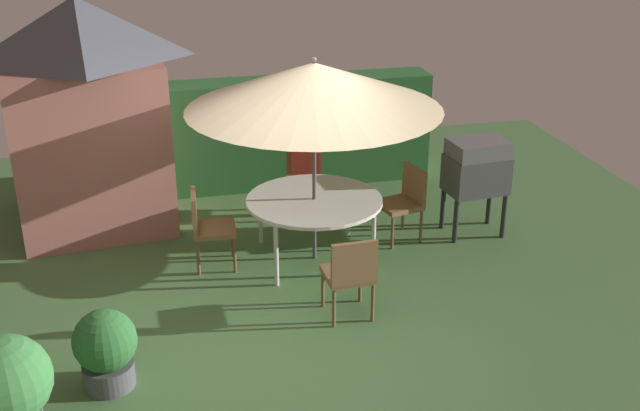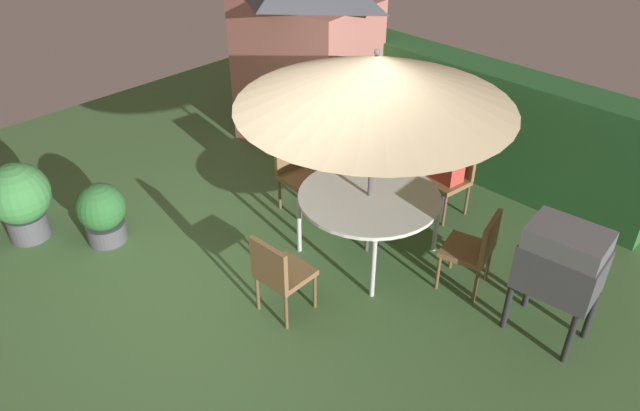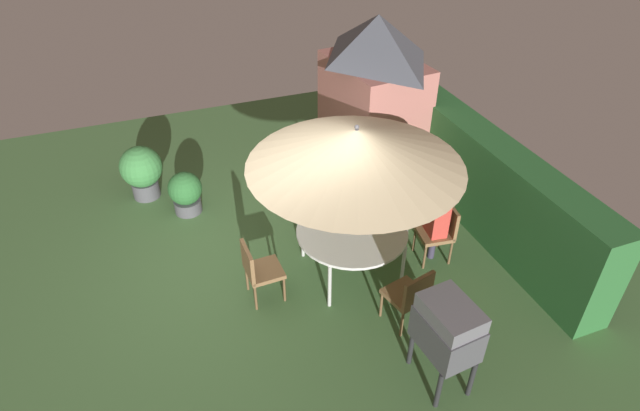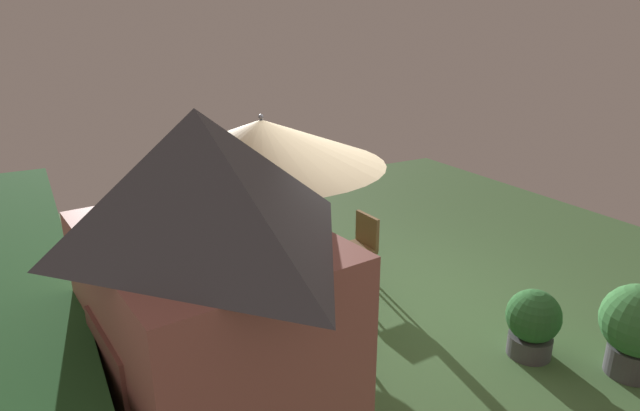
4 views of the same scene
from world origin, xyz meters
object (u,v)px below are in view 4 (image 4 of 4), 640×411
at_px(patio_table, 266,253).
at_px(chair_far_side, 308,314).
at_px(chair_toward_hedge, 359,243).
at_px(garden_shed, 210,326).
at_px(potted_plant_by_grill, 533,322).
at_px(patio_umbrella, 262,142).
at_px(bbq_grill, 195,197).
at_px(chair_toward_house, 212,238).
at_px(potted_plant_by_shed, 638,327).
at_px(person_in_red, 156,263).
at_px(chair_near_shed, 151,286).

relative_size(patio_table, chair_far_side, 1.71).
bearing_deg(chair_toward_hedge, chair_far_side, 131.17).
distance_m(garden_shed, chair_far_side, 2.05).
xyz_separation_m(chair_toward_hedge, potted_plant_by_grill, (-2.33, -0.60, -0.14)).
xyz_separation_m(patio_umbrella, bbq_grill, (2.04, 0.23, -1.19)).
bearing_deg(potted_plant_by_grill, patio_umbrella, 40.80).
bearing_deg(chair_far_side, potted_plant_by_grill, -117.50).
xyz_separation_m(bbq_grill, chair_toward_house, (-0.87, 0.05, -0.33)).
distance_m(patio_table, chair_toward_hedge, 1.38).
distance_m(patio_umbrella, chair_toward_hedge, 2.04).
distance_m(potted_plant_by_shed, potted_plant_by_grill, 0.94).
height_order(potted_plant_by_grill, person_in_red, person_in_red).
bearing_deg(chair_toward_house, potted_plant_by_grill, -146.91).
xyz_separation_m(garden_shed, person_in_red, (2.59, -0.20, -0.67)).
bearing_deg(chair_far_side, patio_table, -3.82).
distance_m(bbq_grill, chair_toward_hedge, 2.57).
xyz_separation_m(chair_toward_house, potted_plant_by_shed, (-4.16, -2.85, 0.01)).
bearing_deg(patio_table, potted_plant_by_grill, -139.20).
xyz_separation_m(patio_umbrella, potted_plant_by_shed, (-2.98, -2.57, -1.51)).
height_order(chair_toward_hedge, potted_plant_by_grill, chair_toward_hedge).
height_order(patio_umbrella, bbq_grill, patio_umbrella).
distance_m(patio_table, chair_far_side, 1.23).
relative_size(chair_near_shed, chair_toward_hedge, 1.00).
relative_size(garden_shed, person_in_red, 2.26).
relative_size(patio_umbrella, potted_plant_by_shed, 2.92).
bearing_deg(potted_plant_by_grill, bbq_grill, 26.93).
xyz_separation_m(chair_far_side, chair_toward_house, (2.39, 0.20, 0.00)).
bearing_deg(bbq_grill, chair_toward_house, 176.40).
height_order(bbq_grill, potted_plant_by_grill, bbq_grill).
distance_m(garden_shed, person_in_red, 2.68).
height_order(patio_umbrella, potted_plant_by_grill, patio_umbrella).
xyz_separation_m(bbq_grill, chair_toward_hedge, (-1.99, -1.60, -0.33)).
relative_size(bbq_grill, potted_plant_by_shed, 1.27).
distance_m(bbq_grill, potted_plant_by_grill, 4.87).
bearing_deg(patio_umbrella, potted_plant_by_shed, -139.24).
bearing_deg(potted_plant_by_grill, garden_shed, 92.59).
height_order(chair_far_side, potted_plant_by_shed, potted_plant_by_shed).
distance_m(patio_umbrella, chair_near_shed, 2.02).
distance_m(chair_near_shed, chair_far_side, 1.86).
relative_size(patio_table, potted_plant_by_shed, 1.62).
xyz_separation_m(garden_shed, chair_toward_house, (3.61, -1.15, -0.93)).
xyz_separation_m(chair_near_shed, potted_plant_by_shed, (-3.15, -3.89, 0.01)).
relative_size(garden_shed, chair_toward_house, 3.16).
height_order(chair_toward_hedge, potted_plant_by_shed, potted_plant_by_shed).
distance_m(chair_far_side, person_in_red, 1.81).
relative_size(chair_near_shed, person_in_red, 0.71).
relative_size(patio_umbrella, chair_far_side, 3.08).
xyz_separation_m(chair_far_side, chair_toward_hedge, (1.26, -1.45, 0.00)).
xyz_separation_m(patio_umbrella, chair_toward_hedge, (0.05, -1.37, -1.52)).
xyz_separation_m(patio_table, person_in_red, (0.16, 1.24, 0.09)).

